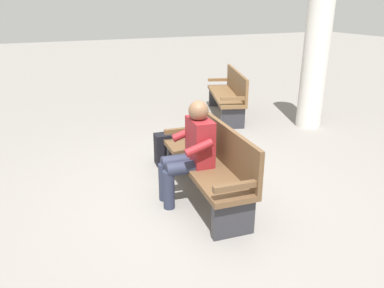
{
  "coord_description": "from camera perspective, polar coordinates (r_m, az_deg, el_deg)",
  "views": [
    {
      "loc": [
        -3.52,
        1.68,
        2.17
      ],
      "look_at": [
        0.01,
        0.15,
        0.7
      ],
      "focal_mm": 34.98,
      "sensor_mm": 36.0,
      "label": 1
    }
  ],
  "objects": [
    {
      "name": "bench_near",
      "position": [
        4.28,
        2.8,
        -2.67
      ],
      "size": [
        1.83,
        0.62,
        0.9
      ],
      "rotation": [
        0.0,
        0.0,
        -0.08
      ],
      "color": "brown",
      "rests_on": "ground"
    },
    {
      "name": "backpack",
      "position": [
        5.29,
        -3.95,
        -0.76
      ],
      "size": [
        0.27,
        0.34,
        0.45
      ],
      "rotation": [
        0.0,
        0.0,
        4.62
      ],
      "color": "black",
      "rests_on": "ground"
    },
    {
      "name": "ground_plane",
      "position": [
        4.46,
        1.84,
        -8.2
      ],
      "size": [
        40.0,
        40.0,
        0.0
      ],
      "primitive_type": "plane",
      "color": "gray"
    },
    {
      "name": "bench_far",
      "position": [
        7.52,
        5.67,
        7.66
      ],
      "size": [
        1.86,
        1.02,
        0.9
      ],
      "rotation": [
        0.0,
        0.0,
        -0.32
      ],
      "color": "brown",
      "rests_on": "ground"
    },
    {
      "name": "support_pillar",
      "position": [
        7.01,
        18.56,
        14.57
      ],
      "size": [
        0.45,
        0.45,
        3.04
      ],
      "primitive_type": "cylinder",
      "color": "silver",
      "rests_on": "ground"
    },
    {
      "name": "person_seated",
      "position": [
        4.16,
        -0.22,
        -0.86
      ],
      "size": [
        0.59,
        0.59,
        1.18
      ],
      "rotation": [
        0.0,
        0.0,
        -0.08
      ],
      "color": "maroon",
      "rests_on": "ground"
    }
  ]
}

